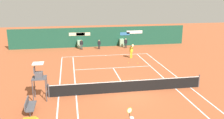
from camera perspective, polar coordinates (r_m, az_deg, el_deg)
The scene contains 11 objects.
ground_plane at distance 19.99m, azimuth 3.23°, elevation -6.87°, with size 80.00×80.00×0.01m.
tennis_net at distance 19.28m, azimuth 3.64°, elevation -6.11°, with size 12.10×0.10×1.07m.
sponsor_back_wall at distance 35.21m, azimuth -2.80°, elevation 5.19°, with size 25.00×1.02×2.75m.
umpire_chair at distance 18.26m, azimuth -16.61°, elevation -3.72°, with size 1.00×1.00×2.76m.
player_bench at distance 17.00m, azimuth -18.60°, elevation -10.01°, with size 0.54×1.57×0.88m.
player_on_baseline at distance 29.02m, azimuth 4.51°, elevation 2.12°, with size 0.47×0.81×1.79m.
ball_kid_centre_post at distance 34.30m, azimuth 3.19°, elevation 3.97°, with size 0.45×0.19×1.35m.
ball_kid_left_post at distance 33.68m, azimuth -3.02°, elevation 3.66°, with size 0.42×0.19×1.26m.
ball_kid_right_post at distance 33.47m, azimuth -7.12°, elevation 3.60°, with size 0.46×0.19×1.37m.
tennis_ball_by_sideline at distance 27.12m, azimuth 3.84°, elevation -0.76°, with size 0.07×0.07×0.07m, color #CCE033.
tennis_ball_near_service_line at distance 27.04m, azimuth 6.02°, elevation -0.86°, with size 0.07×0.07×0.07m, color #CCE033.
Camera 1 is at (-4.28, -17.42, 7.58)m, focal length 39.39 mm.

